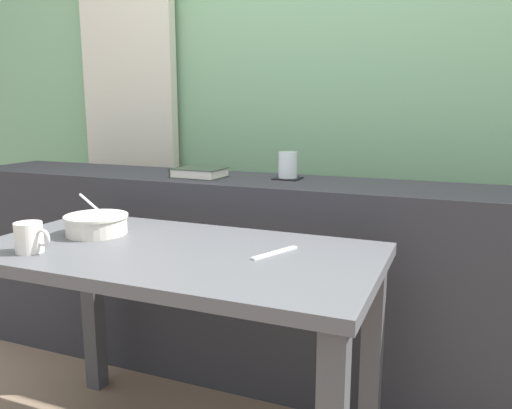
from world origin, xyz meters
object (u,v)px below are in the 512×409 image
object	(u,v)px
coaster_square	(288,178)
soup_bowl	(96,225)
breakfast_table	(176,286)
closed_book	(199,173)
ceramic_mug	(30,237)
juice_glass	(288,166)
fork_utensil	(275,253)

from	to	relation	value
coaster_square	soup_bowl	world-z (taller)	soup_bowl
breakfast_table	soup_bowl	distance (m)	0.35
closed_book	ceramic_mug	distance (m)	0.77
juice_glass	ceramic_mug	bearing A→B (deg)	-119.43
breakfast_table	closed_book	distance (m)	0.66
breakfast_table	juice_glass	world-z (taller)	juice_glass
fork_utensil	closed_book	bearing A→B (deg)	158.71
soup_bowl	ceramic_mug	xyz separation A→B (m)	(-0.03, -0.23, 0.01)
coaster_square	juice_glass	world-z (taller)	juice_glass
breakfast_table	fork_utensil	size ratio (longest dim) A/B	6.84
soup_bowl	fork_utensil	bearing A→B (deg)	1.01
breakfast_table	soup_bowl	xyz separation A→B (m)	(-0.32, 0.05, 0.14)
coaster_square	ceramic_mug	bearing A→B (deg)	-119.43
soup_bowl	fork_utensil	xyz separation A→B (m)	(0.60, 0.01, -0.03)
closed_book	soup_bowl	bearing A→B (deg)	-99.93
soup_bowl	fork_utensil	world-z (taller)	soup_bowl
breakfast_table	coaster_square	xyz separation A→B (m)	(0.12, 0.65, 0.24)
closed_book	ceramic_mug	xyz separation A→B (m)	(-0.12, -0.75, -0.10)
closed_book	fork_utensil	size ratio (longest dim) A/B	1.18
closed_book	fork_utensil	world-z (taller)	closed_book
closed_book	fork_utensil	xyz separation A→B (m)	(0.51, -0.51, -0.14)
closed_book	soup_bowl	distance (m)	0.54
breakfast_table	ceramic_mug	bearing A→B (deg)	-152.13
closed_book	soup_bowl	xyz separation A→B (m)	(-0.09, -0.52, -0.11)
breakfast_table	juice_glass	size ratio (longest dim) A/B	11.52
ceramic_mug	coaster_square	bearing A→B (deg)	60.57
fork_utensil	ceramic_mug	size ratio (longest dim) A/B	1.50
coaster_square	juice_glass	xyz separation A→B (m)	(0.00, 0.00, 0.05)
breakfast_table	ceramic_mug	size ratio (longest dim) A/B	10.29
coaster_square	fork_utensil	size ratio (longest dim) A/B	0.59
fork_utensil	soup_bowl	bearing A→B (deg)	-155.43
soup_bowl	fork_utensil	size ratio (longest dim) A/B	1.17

